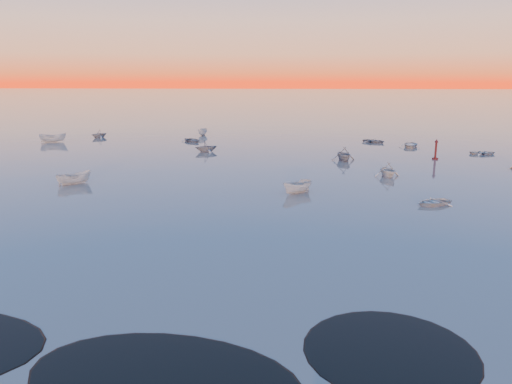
{
  "coord_description": "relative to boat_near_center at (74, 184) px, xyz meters",
  "views": [
    {
      "loc": [
        3.34,
        -17.96,
        11.61
      ],
      "look_at": [
        0.61,
        28.0,
        0.72
      ],
      "focal_mm": 35.0,
      "sensor_mm": 36.0,
      "label": 1
    }
  ],
  "objects": [
    {
      "name": "ground",
      "position": [
        19.53,
        66.29,
        0.0
      ],
      "size": [
        600.0,
        600.0,
        0.0
      ],
      "primitive_type": "plane",
      "color": "#6B6159",
      "rests_on": "ground"
    },
    {
      "name": "mud_lobes",
      "position": [
        19.53,
        -34.71,
        0.01
      ],
      "size": [
        140.0,
        6.0,
        0.07
      ],
      "primitive_type": null,
      "color": "black",
      "rests_on": "ground"
    },
    {
      "name": "moored_fleet",
      "position": [
        19.53,
        19.29,
        0.0
      ],
      "size": [
        124.0,
        58.0,
        1.2
      ],
      "primitive_type": null,
      "color": "white",
      "rests_on": "ground"
    },
    {
      "name": "boat_near_center",
      "position": [
        0.0,
        0.0,
        0.0
      ],
      "size": [
        3.58,
        3.96,
        1.31
      ],
      "primitive_type": "imported",
      "rotation": [
        0.0,
        0.0,
        2.23
      ],
      "color": "white",
      "rests_on": "ground"
    },
    {
      "name": "boat_near_right",
      "position": [
        34.81,
        6.13,
        0.0
      ],
      "size": [
        4.01,
        2.51,
        1.3
      ],
      "primitive_type": "imported",
      "rotation": [
        0.0,
        0.0,
        3.38
      ],
      "color": "white",
      "rests_on": "ground"
    },
    {
      "name": "channel_marker",
      "position": [
        43.89,
        18.88,
        1.16
      ],
      "size": [
        0.82,
        0.82,
        2.93
      ],
      "color": "#410E0D",
      "rests_on": "ground"
    }
  ]
}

